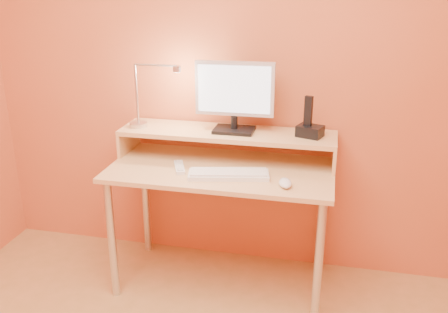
% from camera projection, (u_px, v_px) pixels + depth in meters
% --- Properties ---
extents(wall_back, '(3.00, 0.04, 2.50)m').
position_uv_depth(wall_back, '(234.00, 59.00, 2.73)').
color(wall_back, '#CF6941').
rests_on(wall_back, floor).
extents(desk_leg_fl, '(0.04, 0.04, 0.69)m').
position_uv_depth(desk_leg_fl, '(112.00, 240.00, 2.63)').
color(desk_leg_fl, silver).
rests_on(desk_leg_fl, floor).
extents(desk_leg_fr, '(0.04, 0.04, 0.69)m').
position_uv_depth(desk_leg_fr, '(318.00, 265.00, 2.40)').
color(desk_leg_fr, silver).
rests_on(desk_leg_fr, floor).
extents(desk_leg_bl, '(0.04, 0.04, 0.69)m').
position_uv_depth(desk_leg_bl, '(146.00, 201.00, 3.09)').
color(desk_leg_bl, silver).
rests_on(desk_leg_bl, floor).
extents(desk_leg_br, '(0.04, 0.04, 0.69)m').
position_uv_depth(desk_leg_br, '(322.00, 219.00, 2.86)').
color(desk_leg_br, silver).
rests_on(desk_leg_br, floor).
extents(desk_lower, '(1.20, 0.60, 0.02)m').
position_uv_depth(desk_lower, '(221.00, 170.00, 2.62)').
color(desk_lower, tan).
rests_on(desk_lower, floor).
extents(shelf_riser_left, '(0.02, 0.30, 0.14)m').
position_uv_depth(shelf_riser_left, '(129.00, 140.00, 2.85)').
color(shelf_riser_left, tan).
rests_on(shelf_riser_left, desk_lower).
extents(shelf_riser_right, '(0.02, 0.30, 0.14)m').
position_uv_depth(shelf_riser_right, '(335.00, 155.00, 2.61)').
color(shelf_riser_right, tan).
rests_on(shelf_riser_right, desk_lower).
extents(desk_shelf, '(1.20, 0.30, 0.02)m').
position_uv_depth(desk_shelf, '(227.00, 133.00, 2.70)').
color(desk_shelf, tan).
rests_on(desk_shelf, desk_lower).
extents(monitor_foot, '(0.22, 0.16, 0.02)m').
position_uv_depth(monitor_foot, '(234.00, 130.00, 2.69)').
color(monitor_foot, black).
rests_on(monitor_foot, desk_shelf).
extents(monitor_neck, '(0.04, 0.04, 0.07)m').
position_uv_depth(monitor_neck, '(234.00, 122.00, 2.67)').
color(monitor_neck, black).
rests_on(monitor_neck, monitor_foot).
extents(monitor_panel, '(0.43, 0.04, 0.29)m').
position_uv_depth(monitor_panel, '(235.00, 89.00, 2.62)').
color(monitor_panel, silver).
rests_on(monitor_panel, monitor_neck).
extents(monitor_back, '(0.39, 0.02, 0.25)m').
position_uv_depth(monitor_back, '(236.00, 88.00, 2.64)').
color(monitor_back, black).
rests_on(monitor_back, monitor_panel).
extents(monitor_screen, '(0.39, 0.01, 0.25)m').
position_uv_depth(monitor_screen, '(234.00, 89.00, 2.60)').
color(monitor_screen, '#D0E6FB').
rests_on(monitor_screen, monitor_panel).
extents(lamp_base, '(0.10, 0.10, 0.02)m').
position_uv_depth(lamp_base, '(139.00, 125.00, 2.77)').
color(lamp_base, silver).
rests_on(lamp_base, desk_shelf).
extents(lamp_post, '(0.01, 0.01, 0.33)m').
position_uv_depth(lamp_post, '(137.00, 94.00, 2.71)').
color(lamp_post, silver).
rests_on(lamp_post, lamp_base).
extents(lamp_arm, '(0.24, 0.01, 0.01)m').
position_uv_depth(lamp_arm, '(156.00, 65.00, 2.63)').
color(lamp_arm, silver).
rests_on(lamp_arm, lamp_post).
extents(lamp_head, '(0.04, 0.04, 0.03)m').
position_uv_depth(lamp_head, '(177.00, 69.00, 2.61)').
color(lamp_head, silver).
rests_on(lamp_head, lamp_arm).
extents(lamp_bulb, '(0.03, 0.03, 0.00)m').
position_uv_depth(lamp_bulb, '(177.00, 72.00, 2.61)').
color(lamp_bulb, '#FFEAC6').
rests_on(lamp_bulb, lamp_head).
extents(phone_dock, '(0.16, 0.14, 0.06)m').
position_uv_depth(phone_dock, '(310.00, 131.00, 2.59)').
color(phone_dock, black).
rests_on(phone_dock, desk_shelf).
extents(phone_handset, '(0.05, 0.04, 0.16)m').
position_uv_depth(phone_handset, '(308.00, 111.00, 2.56)').
color(phone_handset, black).
rests_on(phone_handset, phone_dock).
extents(phone_led, '(0.01, 0.00, 0.04)m').
position_uv_depth(phone_led, '(318.00, 135.00, 2.54)').
color(phone_led, '#2B75FC').
rests_on(phone_led, phone_dock).
extents(keyboard, '(0.43, 0.21, 0.02)m').
position_uv_depth(keyboard, '(229.00, 175.00, 2.49)').
color(keyboard, silver).
rests_on(keyboard, desk_lower).
extents(mouse, '(0.08, 0.12, 0.04)m').
position_uv_depth(mouse, '(285.00, 183.00, 2.37)').
color(mouse, silver).
rests_on(mouse, desk_lower).
extents(remote_control, '(0.11, 0.18, 0.02)m').
position_uv_depth(remote_control, '(179.00, 167.00, 2.59)').
color(remote_control, silver).
rests_on(remote_control, desk_lower).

